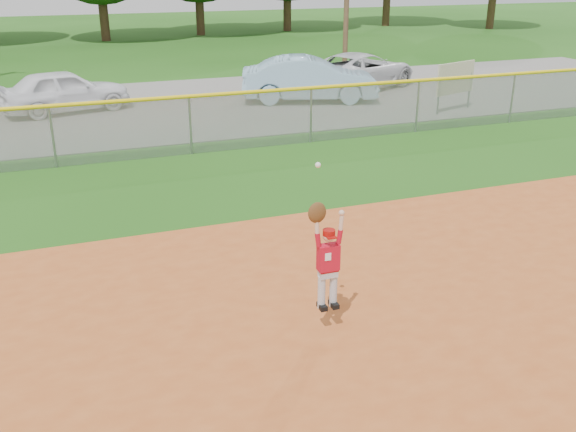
% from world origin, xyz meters
% --- Properties ---
extents(ground, '(120.00, 120.00, 0.00)m').
position_xyz_m(ground, '(0.00, 0.00, 0.00)').
color(ground, '#1E5012').
rests_on(ground, ground).
extents(parking_strip, '(44.00, 10.00, 0.03)m').
position_xyz_m(parking_strip, '(0.00, 16.00, 0.01)').
color(parking_strip, slate).
rests_on(parking_strip, ground).
extents(car_white_a, '(4.35, 2.58, 1.39)m').
position_xyz_m(car_white_a, '(-2.79, 16.28, 0.72)').
color(car_white_a, white).
rests_on(car_white_a, parking_strip).
extents(car_blue, '(5.00, 3.01, 1.56)m').
position_xyz_m(car_blue, '(5.37, 15.08, 0.81)').
color(car_blue, '#8CB6D1').
rests_on(car_blue, parking_strip).
extents(car_white_b, '(5.50, 4.30, 1.39)m').
position_xyz_m(car_white_b, '(8.13, 16.64, 0.72)').
color(car_white_b, silver).
rests_on(car_white_b, parking_strip).
extents(sponsor_sign, '(1.75, 0.63, 1.63)m').
position_xyz_m(sponsor_sign, '(9.22, 11.90, 1.07)').
color(sponsor_sign, gray).
rests_on(sponsor_sign, ground).
extents(outfield_fence, '(40.06, 0.10, 1.55)m').
position_xyz_m(outfield_fence, '(0.00, 10.00, 0.88)').
color(outfield_fence, gray).
rests_on(outfield_fence, ground).
extents(ballplayer, '(0.50, 0.21, 2.03)m').
position_xyz_m(ballplayer, '(-0.18, 0.94, 1.10)').
color(ballplayer, silver).
rests_on(ballplayer, ground).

